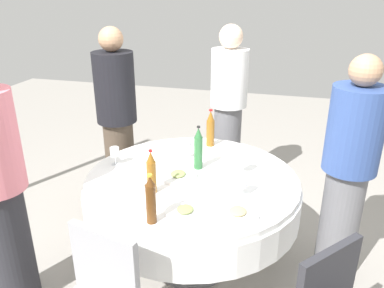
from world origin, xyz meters
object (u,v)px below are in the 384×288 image
(bottle_brown_rear, at_px, (151,200))
(person_right, at_px, (348,174))
(wine_glass_outer, at_px, (115,153))
(wine_glass_front, at_px, (188,146))
(plate_left, at_px, (178,175))
(person_far, at_px, (117,121))
(bottle_amber_north, at_px, (211,129))
(plate_east, at_px, (185,211))
(wine_glass_inner, at_px, (243,160))
(dining_table, at_px, (192,195))
(plate_near, at_px, (238,213))
(bottle_amber_far, at_px, (151,173))
(person_north, at_px, (228,110))
(wine_glass_right, at_px, (242,181))
(bottle_green_right, at_px, (198,149))

(bottle_brown_rear, xyz_separation_m, person_right, (-0.70, 1.08, -0.04))
(wine_glass_outer, relative_size, wine_glass_front, 0.94)
(plate_left, distance_m, person_far, 0.97)
(bottle_amber_north, xyz_separation_m, plate_east, (1.02, 0.08, -0.13))
(wine_glass_front, height_order, wine_glass_inner, wine_glass_front)
(dining_table, relative_size, plate_near, 6.00)
(bottle_amber_far, height_order, wine_glass_outer, bottle_amber_far)
(bottle_amber_north, xyz_separation_m, wine_glass_front, (0.29, -0.11, -0.04))
(bottle_amber_north, height_order, person_right, person_right)
(bottle_amber_north, height_order, wine_glass_outer, bottle_amber_north)
(dining_table, height_order, person_north, person_north)
(wine_glass_front, height_order, plate_east, wine_glass_front)
(bottle_amber_far, xyz_separation_m, plate_near, (0.12, 0.57, -0.13))
(dining_table, xyz_separation_m, bottle_amber_north, (-0.58, 0.00, 0.29))
(bottle_brown_rear, distance_m, wine_glass_right, 0.61)
(plate_east, bearing_deg, person_far, -139.08)
(bottle_brown_rear, relative_size, wine_glass_right, 2.04)
(person_far, bearing_deg, plate_east, -103.15)
(wine_glass_outer, height_order, person_north, person_north)
(dining_table, relative_size, wine_glass_inner, 10.55)
(bottle_brown_rear, relative_size, wine_glass_inner, 2.11)
(wine_glass_inner, bearing_deg, bottle_amber_far, -50.52)
(person_far, bearing_deg, wine_glass_inner, -74.87)
(person_north, bearing_deg, wine_glass_right, -74.39)
(bottle_brown_rear, bearing_deg, wine_glass_outer, -140.55)
(wine_glass_front, height_order, plate_left, wine_glass_front)
(wine_glass_front, height_order, person_north, person_north)
(dining_table, height_order, bottle_brown_rear, bottle_brown_rear)
(person_far, bearing_deg, bottle_amber_north, -55.55)
(wine_glass_inner, bearing_deg, person_right, 86.72)
(plate_left, relative_size, plate_east, 1.10)
(plate_left, height_order, plate_near, same)
(wine_glass_right, xyz_separation_m, plate_east, (0.29, -0.28, -0.09))
(plate_near, bearing_deg, person_far, -129.32)
(bottle_amber_far, relative_size, wine_glass_outer, 2.17)
(bottle_amber_far, bearing_deg, plate_left, 157.54)
(bottle_amber_far, bearing_deg, person_right, 107.97)
(plate_east, bearing_deg, bottle_green_right, -173.23)
(person_north, distance_m, person_right, 1.42)
(wine_glass_outer, distance_m, person_right, 1.60)
(wine_glass_right, distance_m, wine_glass_front, 0.65)
(plate_east, bearing_deg, wine_glass_right, 135.30)
(plate_near, bearing_deg, person_north, -167.94)
(bottle_green_right, distance_m, plate_near, 0.66)
(bottle_amber_north, height_order, wine_glass_front, bottle_amber_north)
(bottle_green_right, bearing_deg, wine_glass_right, 49.36)
(wine_glass_outer, distance_m, plate_east, 0.84)
(plate_left, bearing_deg, person_north, 173.54)
(plate_near, bearing_deg, bottle_amber_far, -101.86)
(wine_glass_right, bearing_deg, bottle_amber_far, -78.94)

